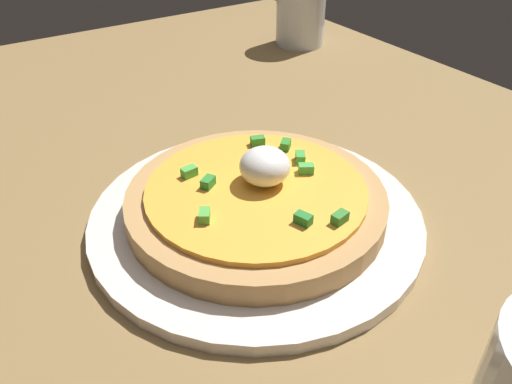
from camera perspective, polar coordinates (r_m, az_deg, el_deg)
The scene contains 4 objects.
dining_table at distance 44.92cm, azimuth 7.08°, elevation -4.26°, with size 124.61×76.14×2.33cm, color olive.
plate at distance 43.32cm, azimuth 0.00°, elevation -2.76°, with size 27.83×27.83×1.08cm, color silver.
pizza at distance 42.25cm, azimuth 0.05°, elevation -0.72°, with size 21.47×21.47×5.52cm.
cup_near at distance 83.23cm, azimuth 5.02°, elevation 19.47°, with size 7.49×7.49×10.79cm.
Camera 1 is at (25.82, -23.64, 29.31)cm, focal length 35.84 mm.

